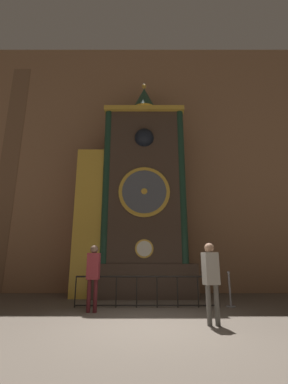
{
  "coord_description": "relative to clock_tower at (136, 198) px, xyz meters",
  "views": [
    {
      "loc": [
        -0.09,
        -6.08,
        1.41
      ],
      "look_at": [
        -0.08,
        4.45,
        4.17
      ],
      "focal_mm": 24.0,
      "sensor_mm": 36.0,
      "label": 1
    }
  ],
  "objects": [
    {
      "name": "cathedral_back_wall",
      "position": [
        0.35,
        1.26,
        2.36
      ],
      "size": [
        24.0,
        0.32,
        12.53
      ],
      "color": "#936B4C",
      "rests_on": "ground_plane"
    },
    {
      "name": "railing_fence",
      "position": [
        0.43,
        -2.2,
        -3.38
      ],
      "size": [
        4.39,
        0.05,
        0.91
      ],
      "color": "black",
      "rests_on": "ground_plane"
    },
    {
      "name": "ground_plane",
      "position": [
        0.44,
        -4.42,
        -3.89
      ],
      "size": [
        28.0,
        28.0,
        0.0
      ],
      "primitive_type": "plane",
      "color": "brown"
    },
    {
      "name": "visitor_far",
      "position": [
        1.87,
        -4.37,
        -2.82
      ],
      "size": [
        0.39,
        0.31,
        1.77
      ],
      "rotation": [
        0.0,
        0.0,
        0.3
      ],
      "color": "#58554F",
      "rests_on": "ground_plane"
    },
    {
      "name": "visitor_near",
      "position": [
        -1.09,
        -2.95,
        -2.8
      ],
      "size": [
        0.36,
        0.25,
        1.79
      ],
      "rotation": [
        0.0,
        0.0,
        -0.08
      ],
      "color": "#461518",
      "rests_on": "ground_plane"
    },
    {
      "name": "stanchion_post",
      "position": [
        3.0,
        -2.07,
        -3.55
      ],
      "size": [
        0.28,
        0.28,
        1.04
      ],
      "color": "gray",
      "rests_on": "ground_plane"
    },
    {
      "name": "clock_tower",
      "position": [
        0.0,
        0.0,
        0.0
      ],
      "size": [
        4.76,
        1.84,
        9.48
      ],
      "color": "#423328",
      "rests_on": "ground_plane"
    }
  ]
}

